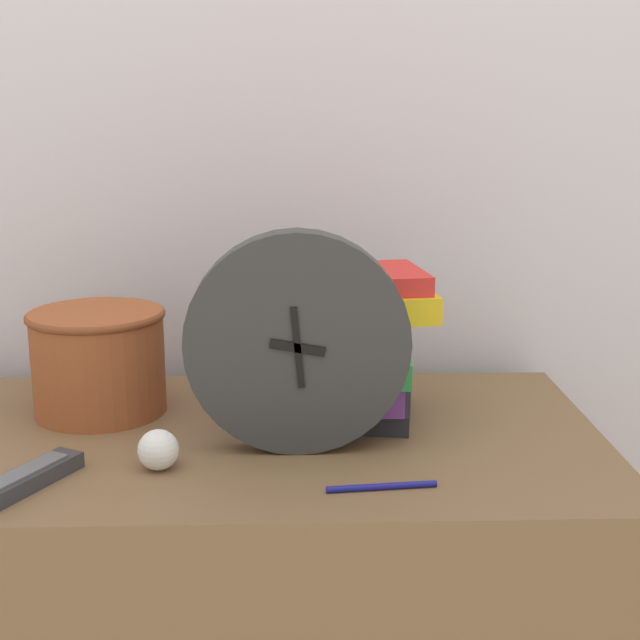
{
  "coord_description": "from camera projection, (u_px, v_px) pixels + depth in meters",
  "views": [
    {
      "loc": [
        0.09,
        -0.89,
        1.21
      ],
      "look_at": [
        0.13,
        0.28,
        0.92
      ],
      "focal_mm": 50.0,
      "sensor_mm": 36.0,
      "label": 1
    }
  ],
  "objects": [
    {
      "name": "book_stack",
      "position": [
        341.0,
        348.0,
        1.27
      ],
      "size": [
        0.26,
        0.2,
        0.21
      ],
      "color": "#232328",
      "rests_on": "desk"
    },
    {
      "name": "crumpled_paper_ball",
      "position": [
        158.0,
        450.0,
        1.11
      ],
      "size": [
        0.05,
        0.05,
        0.05
      ],
      "color": "white",
      "rests_on": "desk"
    },
    {
      "name": "basket",
      "position": [
        98.0,
        358.0,
        1.3
      ],
      "size": [
        0.2,
        0.2,
        0.15
      ],
      "color": "#994C28",
      "rests_on": "desk"
    },
    {
      "name": "desk_clock",
      "position": [
        297.0,
        343.0,
        1.14
      ],
      "size": [
        0.29,
        0.05,
        0.29
      ],
      "color": "#333333",
      "rests_on": "desk"
    },
    {
      "name": "wall_back",
      "position": [
        234.0,
        106.0,
        1.45
      ],
      "size": [
        6.0,
        0.04,
        2.4
      ],
      "color": "silver",
      "rests_on": "ground_plane"
    },
    {
      "name": "tv_remote",
      "position": [
        23.0,
        481.0,
        1.05
      ],
      "size": [
        0.12,
        0.17,
        0.02
      ],
      "color": "#333338",
      "rests_on": "desk"
    },
    {
      "name": "pen",
      "position": [
        382.0,
        487.0,
        1.05
      ],
      "size": [
        0.13,
        0.02,
        0.01
      ],
      "color": "navy",
      "rests_on": "desk"
    }
  ]
}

